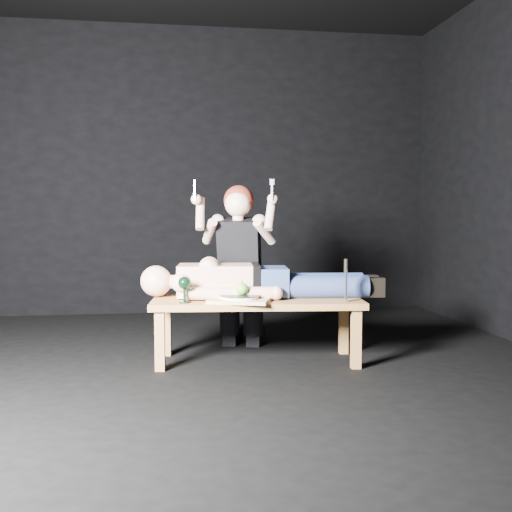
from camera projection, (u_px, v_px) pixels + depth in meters
name	position (u px, v px, depth m)	size (l,w,h in m)	color
ground	(216.00, 371.00, 4.08)	(5.00, 5.00, 0.00)	black
back_wall	(196.00, 171.00, 6.44)	(5.00, 5.00, 0.00)	black
table	(257.00, 330.00, 4.33)	(1.47, 0.55, 0.45)	#A67A3E
lying_man	(263.00, 277.00, 4.42)	(1.60, 0.49, 0.29)	#E6B296
kneeling_woman	(241.00, 265.00, 4.78)	(0.69, 0.78, 1.30)	black
serving_tray	(240.00, 300.00, 4.15)	(0.40, 0.29, 0.02)	tan
plate	(240.00, 297.00, 4.15)	(0.27, 0.27, 0.02)	white
apple	(242.00, 289.00, 4.16)	(0.09, 0.09, 0.09)	#4D9F23
goblet	(184.00, 290.00, 4.11)	(0.09, 0.09, 0.18)	black
fork_flat	(212.00, 303.00, 4.11)	(0.01, 0.16, 0.01)	#B2B2B7
knife_flat	(265.00, 301.00, 4.17)	(0.01, 0.16, 0.01)	#B2B2B7
spoon_flat	(262.00, 300.00, 4.23)	(0.01, 0.16, 0.01)	#B2B2B7
carving_knife	(346.00, 280.00, 4.15)	(0.04, 0.04, 0.29)	#B2B2B7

